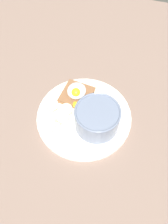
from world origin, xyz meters
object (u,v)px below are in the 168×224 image
Objects in this scene: oatmeal_bowl at (97,118)px; banana_slice_front at (52,107)px; banana_slice_left at (49,121)px; banana_slice_right at (55,128)px; banana_slice_inner at (62,118)px; poached_egg at (77,91)px; toast_slice at (77,95)px; banana_slice_back at (66,111)px.

banana_slice_front is (1.64, 13.31, -2.63)cm from oatmeal_bowl.
banana_slice_front is at bearing 82.97° from oatmeal_bowl.
banana_slice_right is at bearing -124.88° from banana_slice_left.
banana_slice_inner is (3.39, -0.83, -0.16)cm from banana_slice_right.
banana_slice_front is at bearing 136.44° from poached_egg.
oatmeal_bowl is 13.66cm from banana_slice_front.
banana_slice_front is at bearing 57.27° from banana_slice_inner.
toast_slice is 1.23× the size of poached_egg.
oatmeal_bowl is 9.94cm from banana_slice_inner.
toast_slice is at bearing -10.74° from banana_slice_inner.
poached_egg is 8.22cm from banana_slice_front.
toast_slice is 1.92× the size of banana_slice_back.
poached_egg reaches higher than banana_slice_right.
banana_slice_back reaches higher than banana_slice_left.
banana_slice_front is 6.58cm from banana_slice_right.
banana_slice_left is 1.20× the size of banana_slice_right.
poached_egg is at bearing -13.25° from banana_slice_back.
toast_slice is at bearing 8.87° from poached_egg.
toast_slice reaches higher than banana_slice_left.
banana_slice_right is 0.89× the size of banana_slice_inner.
banana_slice_back is 2.43cm from banana_slice_inner.
poached_egg reaches higher than toast_slice.
banana_slice_right is at bearing 169.26° from banana_slice_back.
banana_slice_left is 2.83cm from banana_slice_right.
banana_slice_front is at bearing 137.81° from toast_slice.
toast_slice is 2.16cm from poached_egg.
banana_slice_back reaches higher than banana_slice_right.
toast_slice reaches higher than banana_slice_inner.
banana_slice_right is (-4.21, 10.30, -2.75)cm from oatmeal_bowl.
poached_egg is at bearing -12.01° from banana_slice_right.
toast_slice is 8.63cm from banana_slice_inner.
banana_slice_front is 4.11cm from banana_slice_back.
oatmeal_bowl is 2.42× the size of banana_slice_back.
banana_slice_inner is at bearing -60.65° from banana_slice_left.
banana_slice_inner is at bearing -122.73° from banana_slice_front.
banana_slice_right is at bearing 168.40° from toast_slice.
banana_slice_front reaches higher than banana_slice_right.
banana_slice_left is (-2.60, 12.62, -2.94)cm from oatmeal_bowl.
poached_egg is at bearing -25.60° from banana_slice_left.
banana_slice_left is at bearing 154.40° from poached_egg.
banana_slice_front is at bearing 9.26° from banana_slice_left.
oatmeal_bowl is 10.79cm from poached_egg.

